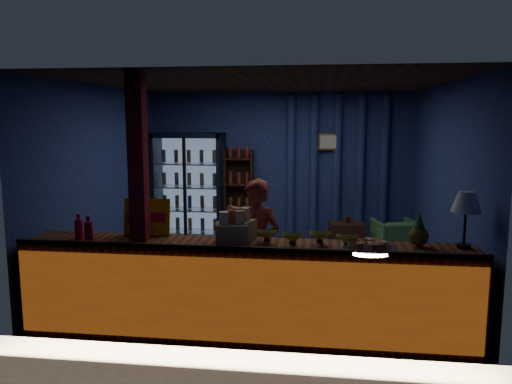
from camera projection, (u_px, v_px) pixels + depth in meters
ground at (266, 277)px, 6.83m from camera, size 4.60×4.60×0.00m
room_walls at (266, 163)px, 6.60m from camera, size 4.60×4.60×4.60m
counter at (245, 291)px, 4.89m from camera, size 4.40×0.57×0.99m
support_post at (140, 205)px, 4.91m from camera, size 0.16×0.16×2.60m
beverage_cooler at (190, 188)px, 8.77m from camera, size 1.20×0.62×1.90m
bottle_shelf at (239, 196)px, 8.82m from camera, size 0.50×0.28×1.60m
curtain_folds at (337, 168)px, 8.61m from camera, size 1.74×0.14×2.50m
framed_picture at (329, 142)px, 8.52m from camera, size 0.36×0.04×0.28m
shopkeeper at (257, 247)px, 5.46m from camera, size 0.64×0.53×1.50m
green_chair at (394, 237)px, 7.92m from camera, size 0.73×0.74×0.57m
side_table at (346, 237)px, 8.03m from camera, size 0.58×0.45×0.59m
yellow_sign at (147, 217)px, 5.15m from camera, size 0.48×0.13×0.38m
soda_bottles at (84, 229)px, 4.94m from camera, size 0.22×0.16×0.27m
snack_box_left at (232, 232)px, 4.81m from camera, size 0.34×0.30×0.32m
snack_box_centre at (237, 229)px, 4.93m from camera, size 0.37×0.33×0.33m
pastry_tray at (368, 247)px, 4.58m from camera, size 0.52×0.52×0.08m
banana_bunches at (306, 236)px, 4.78m from camera, size 1.00×0.29×0.16m
table_lamp at (466, 204)px, 4.58m from camera, size 0.27×0.27×0.53m
pineapple at (419, 233)px, 4.68m from camera, size 0.18×0.18×0.32m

